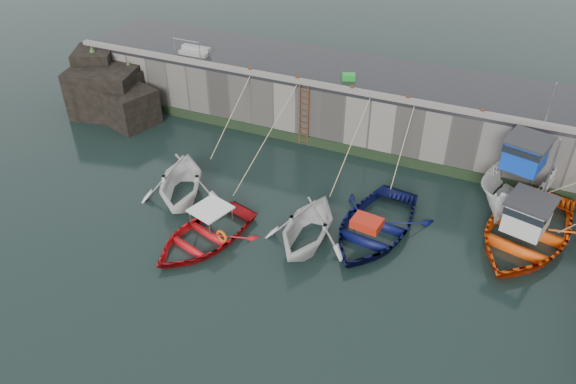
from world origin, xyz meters
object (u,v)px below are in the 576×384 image
at_px(ladder, 304,116).
at_px(bollard_b, 297,79).
at_px(boat_far_white, 521,181).
at_px(fish_crate, 349,77).
at_px(bollard_a, 250,70).
at_px(bollard_c, 352,89).
at_px(boat_far_orange, 525,231).
at_px(boat_near_white, 183,197).
at_px(bollard_e, 482,112).
at_px(boat_near_navy, 373,232).
at_px(boat_near_blue, 204,240).
at_px(bollard_d, 408,99).
at_px(boat_near_blacktrim, 307,241).

relative_size(ladder, bollard_b, 11.43).
bearing_deg(boat_far_white, fish_crate, 179.96).
xyz_separation_m(ladder, bollard_a, (-3.00, 0.34, 1.71)).
bearing_deg(bollard_c, bollard_b, 180.00).
bearing_deg(boat_far_orange, boat_far_white, 116.07).
bearing_deg(bollard_a, boat_far_white, -4.78).
distance_m(boat_near_white, boat_far_orange, 14.13).
bearing_deg(fish_crate, bollard_b, -172.63).
distance_m(ladder, fish_crate, 2.82).
bearing_deg(boat_far_orange, fish_crate, 166.24).
bearing_deg(bollard_e, bollard_b, 180.00).
xyz_separation_m(boat_near_navy, bollard_e, (2.85, 5.57, 3.30)).
bearing_deg(bollard_c, bollard_a, 180.00).
height_order(ladder, bollard_a, bollard_a).
relative_size(boat_near_blue, bollard_d, 16.85).
height_order(boat_near_blue, bollard_e, bollard_e).
xyz_separation_m(ladder, boat_far_orange, (10.69, -3.34, -1.17)).
distance_m(ladder, boat_near_blue, 8.56).
xyz_separation_m(boat_near_blue, boat_far_orange, (11.49, 5.03, 0.42)).
bearing_deg(boat_near_white, bollard_b, 44.74).
bearing_deg(boat_far_orange, bollard_d, 162.52).
relative_size(boat_near_navy, bollard_a, 19.72).
bearing_deg(boat_near_blue, boat_near_white, 153.95).
distance_m(boat_near_white, boat_far_white, 14.41).
relative_size(boat_far_white, bollard_b, 23.59).
distance_m(boat_near_blacktrim, bollard_e, 9.35).
height_order(boat_near_white, boat_near_navy, boat_near_white).
bearing_deg(bollard_a, boat_near_navy, -34.35).
height_order(boat_near_blacktrim, bollard_e, bollard_e).
xyz_separation_m(ladder, fish_crate, (1.66, 1.51, 1.71)).
distance_m(boat_far_white, boat_far_orange, 2.70).
relative_size(boat_far_orange, fish_crate, 11.96).
bearing_deg(bollard_d, boat_near_navy, -86.40).
relative_size(ladder, bollard_c, 11.43).
bearing_deg(fish_crate, bollard_c, -86.59).
relative_size(boat_near_blacktrim, bollard_e, 14.92).
bearing_deg(ladder, fish_crate, 42.26).
bearing_deg(boat_far_orange, bollard_c, 171.08).
bearing_deg(bollard_b, bollard_d, 0.00).
relative_size(boat_far_orange, bollard_c, 26.14).
bearing_deg(boat_near_white, boat_far_orange, -11.59).
relative_size(boat_near_blacktrim, bollard_d, 14.92).
xyz_separation_m(boat_near_navy, bollard_a, (-8.15, 5.57, 3.30)).
distance_m(boat_near_blue, boat_near_blacktrim, 4.07).
relative_size(fish_crate, bollard_c, 2.18).
bearing_deg(boat_near_white, ladder, 39.88).
relative_size(fish_crate, bollard_e, 2.18).
xyz_separation_m(boat_near_blue, fish_crate, (2.47, 9.89, 3.30)).
bearing_deg(bollard_b, fish_crate, 28.52).
bearing_deg(boat_near_navy, bollard_e, 70.04).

